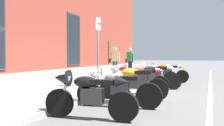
% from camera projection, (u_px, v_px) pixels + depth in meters
% --- Properties ---
extents(ground_plane, '(140.00, 140.00, 0.00)m').
position_uv_depth(ground_plane, '(115.00, 92.00, 9.32)').
color(ground_plane, '#4C4C4F').
extents(sidewalk, '(31.82, 3.12, 0.13)m').
position_uv_depth(sidewalk, '(76.00, 88.00, 9.87)').
color(sidewalk, slate).
rests_on(sidewalk, ground_plane).
extents(lane_stripe, '(31.82, 0.12, 0.01)m').
position_uv_depth(lane_stripe, '(210.00, 97.00, 8.17)').
color(lane_stripe, silver).
rests_on(lane_stripe, ground_plane).
extents(motorcycle_black_sport, '(0.62, 1.99, 1.01)m').
position_uv_depth(motorcycle_black_sport, '(87.00, 92.00, 5.26)').
color(motorcycle_black_sport, black).
rests_on(motorcycle_black_sport, ground_plane).
extents(motorcycle_grey_naked, '(0.62, 2.19, 0.93)m').
position_uv_depth(motorcycle_grey_naked, '(117.00, 89.00, 6.48)').
color(motorcycle_grey_naked, black).
rests_on(motorcycle_grey_naked, ground_plane).
extents(motorcycle_yellow_naked, '(0.63, 2.02, 1.00)m').
position_uv_depth(motorcycle_yellow_naked, '(133.00, 83.00, 7.66)').
color(motorcycle_yellow_naked, black).
rests_on(motorcycle_yellow_naked, ground_plane).
extents(motorcycle_red_sport, '(0.62, 2.02, 1.01)m').
position_uv_depth(motorcycle_red_sport, '(138.00, 77.00, 9.04)').
color(motorcycle_red_sport, black).
rests_on(motorcycle_red_sport, ground_plane).
extents(motorcycle_black_naked, '(0.67, 2.15, 0.97)m').
position_uv_depth(motorcycle_black_naked, '(152.00, 77.00, 10.12)').
color(motorcycle_black_naked, black).
rests_on(motorcycle_black_naked, ground_plane).
extents(motorcycle_white_sport, '(0.62, 1.99, 1.03)m').
position_uv_depth(motorcycle_white_sport, '(153.00, 73.00, 11.44)').
color(motorcycle_white_sport, black).
rests_on(motorcycle_white_sport, ground_plane).
extents(motorcycle_orange_sport, '(0.62, 2.13, 1.02)m').
position_uv_depth(motorcycle_orange_sport, '(165.00, 71.00, 12.71)').
color(motorcycle_orange_sport, black).
rests_on(motorcycle_orange_sport, ground_plane).
extents(pedestrian_tan_coat, '(0.23, 0.66, 1.68)m').
position_uv_depth(pedestrian_tan_coat, '(115.00, 60.00, 15.44)').
color(pedestrian_tan_coat, '#2D3351').
rests_on(pedestrian_tan_coat, sidewalk).
extents(pedestrian_striped_shirt, '(0.38, 0.63, 1.65)m').
position_uv_depth(pedestrian_striped_shirt, '(130.00, 60.00, 16.02)').
color(pedestrian_striped_shirt, '#1E1E4C').
rests_on(pedestrian_striped_shirt, sidewalk).
extents(parking_sign, '(0.36, 0.07, 2.58)m').
position_uv_depth(parking_sign, '(98.00, 42.00, 9.46)').
color(parking_sign, '#4C4C51').
rests_on(parking_sign, sidewalk).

